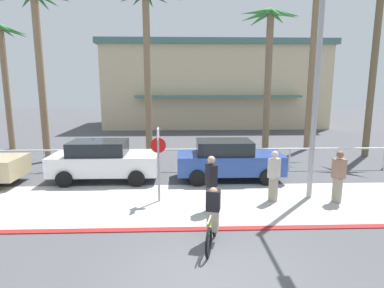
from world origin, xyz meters
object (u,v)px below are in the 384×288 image
palm_tree_2 (146,31)px  palm_tree_4 (315,33)px  car_white_1 (104,160)px  stop_sign_bike_lane (158,154)px  pedestrian_1 (338,179)px  streetlight_curb (320,76)px  pedestrian_0 (274,178)px  palm_tree_3 (269,45)px  cyclist_yellow_0 (213,218)px  palm_tree_1 (37,35)px  palm_tree_5 (376,37)px  pedestrian_2 (211,186)px  palm_tree_0 (3,56)px  car_blue_2 (228,159)px

palm_tree_2 → palm_tree_4: bearing=11.9°
car_white_1 → stop_sign_bike_lane: bearing=-46.1°
palm_tree_4 → pedestrian_1: size_ratio=5.48×
palm_tree_2 → pedestrian_1: bearing=-45.3°
streetlight_curb → pedestrian_0: bearing=-176.3°
palm_tree_3 → cyclist_yellow_0: bearing=-111.7°
stop_sign_bike_lane → palm_tree_1: (-6.29, 6.17, 4.72)m
pedestrian_0 → pedestrian_1: bearing=-5.1°
cyclist_yellow_0 → pedestrian_0: (2.38, 2.90, 0.14)m
palm_tree_5 → cyclist_yellow_0: size_ratio=5.26×
car_white_1 → pedestrian_2: (4.18, -3.54, -0.02)m
stop_sign_bike_lane → car_white_1: bearing=133.9°
streetlight_curb → pedestrian_1: size_ratio=4.15×
palm_tree_1 → pedestrian_0: 13.23m
streetlight_curb → pedestrian_2: (-3.63, -0.92, -3.43)m
palm_tree_2 → palm_tree_4: (9.67, 2.04, 0.25)m
pedestrian_0 → palm_tree_2: bearing=125.3°
palm_tree_4 → streetlight_curb: bearing=-110.6°
palm_tree_4 → palm_tree_5: 3.27m
streetlight_curb → palm_tree_3: (-0.01, 6.48, 1.72)m
palm_tree_1 → streetlight_curb: bearing=-28.1°
palm_tree_0 → pedestrian_0: size_ratio=4.20×
palm_tree_5 → car_white_1: size_ratio=2.13×
palm_tree_1 → car_white_1: (3.82, -3.59, -5.53)m
palm_tree_3 → stop_sign_bike_lane: bearing=-129.6°
stop_sign_bike_lane → palm_tree_4: 13.50m
streetlight_curb → palm_tree_4: (3.35, 8.90, 2.72)m
pedestrian_0 → palm_tree_5: bearing=43.8°
palm_tree_1 → palm_tree_2: 5.36m
pedestrian_1 → streetlight_curb: bearing=159.2°
streetlight_curb → cyclist_yellow_0: (-3.78, -2.99, -3.58)m
streetlight_curb → pedestrian_1: bearing=-20.8°
palm_tree_1 → pedestrian_2: size_ratio=4.73×
car_blue_2 → palm_tree_4: bearing=46.9°
palm_tree_4 → cyclist_yellow_0: 15.23m
palm_tree_1 → car_white_1: bearing=-43.2°
palm_tree_3 → palm_tree_1: bearing=-178.6°
palm_tree_5 → cyclist_yellow_0: (-9.65, -9.86, -5.77)m
car_blue_2 → pedestrian_0: pedestrian_0 is taller
palm_tree_1 → car_blue_2: (9.05, -3.64, -5.53)m
palm_tree_4 → car_blue_2: palm_tree_4 is taller
palm_tree_1 → palm_tree_4: size_ratio=0.87×
palm_tree_3 → pedestrian_0: size_ratio=4.38×
streetlight_curb → pedestrian_0: streetlight_curb is taller
stop_sign_bike_lane → car_white_1: stop_sign_bike_lane is taller
palm_tree_4 → pedestrian_2: (-6.98, -9.83, -6.15)m
palm_tree_0 → palm_tree_1: 4.95m
stop_sign_bike_lane → palm_tree_0: palm_tree_0 is taller
cyclist_yellow_0 → palm_tree_0: bearing=132.1°
pedestrian_1 → pedestrian_0: bearing=174.9°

